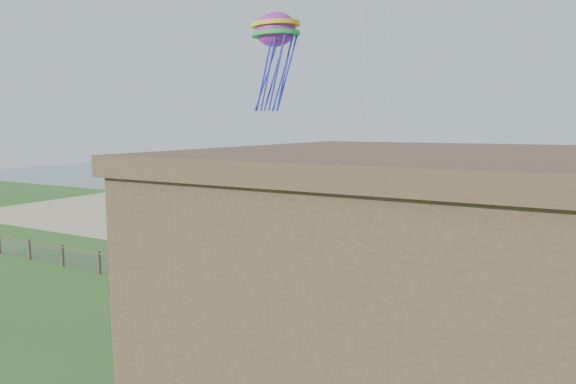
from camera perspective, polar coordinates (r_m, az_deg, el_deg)
name	(u,v)px	position (r m, az deg, el deg)	size (l,w,h in m)	color
ground	(140,351)	(19.80, -16.14, -16.58)	(160.00, 160.00, 0.00)	#375D1F
sand_beach	(363,236)	(37.81, 8.32, -4.85)	(72.00, 20.00, 0.02)	#BDAD89
ocean	(471,180)	(80.06, 19.64, 1.21)	(160.00, 68.00, 0.02)	slate
chainlink_fence	(236,289)	(23.89, -5.75, -10.71)	(36.20, 0.20, 1.25)	brown
motel	(557,341)	(12.40, 27.73, -14.47)	(15.00, 10.00, 7.00)	brown
motel_deck	(556,370)	(19.19, 27.67, -17.14)	(15.00, 2.00, 0.50)	brown
picnic_table	(374,348)	(18.51, 9.51, -16.75)	(1.93, 1.46, 0.82)	brown
octopus_kite	(276,58)	(30.04, -1.40, 14.66)	(2.97, 2.09, 6.11)	#FA2762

